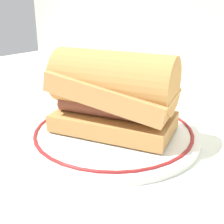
{
  "coord_description": "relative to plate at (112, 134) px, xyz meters",
  "views": [
    {
      "loc": [
        0.29,
        -0.33,
        0.22
      ],
      "look_at": [
        -0.01,
        -0.0,
        0.04
      ],
      "focal_mm": 49.13,
      "sensor_mm": 36.0,
      "label": 1
    }
  ],
  "objects": [
    {
      "name": "butter_knife",
      "position": [
        -0.17,
        0.08,
        -0.0
      ],
      "size": [
        0.14,
        0.03,
        0.01
      ],
      "color": "silver",
      "rests_on": "ground_plane"
    },
    {
      "name": "sausage_sandwich",
      "position": [
        0.0,
        -0.0,
        0.07
      ],
      "size": [
        0.21,
        0.16,
        0.12
      ],
      "rotation": [
        0.0,
        0.0,
        0.35
      ],
      "color": "tan",
      "rests_on": "plate"
    },
    {
      "name": "plate",
      "position": [
        0.0,
        0.0,
        0.0
      ],
      "size": [
        0.27,
        0.27,
        0.01
      ],
      "color": "white",
      "rests_on": "ground_plane"
    },
    {
      "name": "ground_plane",
      "position": [
        0.01,
        0.0,
        -0.01
      ],
      "size": [
        1.5,
        1.5,
        0.0
      ],
      "primitive_type": "plane",
      "color": "silver"
    }
  ]
}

